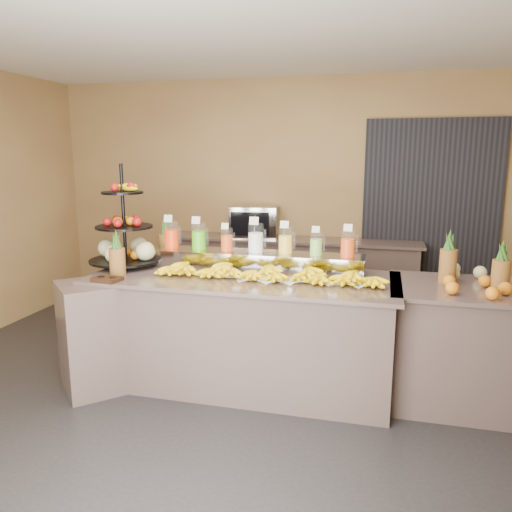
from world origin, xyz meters
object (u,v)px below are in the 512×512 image
at_px(right_fruit_pile, 472,278).
at_px(condiment_caddy, 107,279).
at_px(oven_warmer, 254,222).
at_px(banana_heap, 267,271).
at_px(fruit_stand, 129,240).
at_px(pitcher_tray, 256,261).

bearing_deg(right_fruit_pile, condiment_caddy, -170.34).
relative_size(condiment_caddy, oven_warmer, 0.37).
xyz_separation_m(banana_heap, oven_warmer, (-0.62, 2.00, 0.12)).
bearing_deg(fruit_stand, oven_warmer, 66.30).
bearing_deg(right_fruit_pile, fruit_stand, 178.32).
bearing_deg(fruit_stand, pitcher_tray, 4.12).
bearing_deg(right_fruit_pile, pitcher_tray, 172.36).
xyz_separation_m(pitcher_tray, right_fruit_pile, (1.71, -0.23, 0.01)).
xyz_separation_m(banana_heap, condiment_caddy, (-1.20, -0.37, -0.05)).
xyz_separation_m(fruit_stand, oven_warmer, (0.67, 1.82, -0.04)).
height_order(pitcher_tray, banana_heap, banana_heap).
height_order(pitcher_tray, fruit_stand, fruit_stand).
bearing_deg(oven_warmer, pitcher_tray, -82.19).
bearing_deg(banana_heap, oven_warmer, 107.26).
height_order(condiment_caddy, right_fruit_pile, right_fruit_pile).
distance_m(fruit_stand, right_fruit_pile, 2.84).
bearing_deg(fruit_stand, right_fruit_pile, -5.00).
distance_m(banana_heap, condiment_caddy, 1.26).
distance_m(fruit_stand, oven_warmer, 1.94).
distance_m(fruit_stand, condiment_caddy, 0.60).
bearing_deg(right_fruit_pile, banana_heap, -176.34).
bearing_deg(oven_warmer, right_fruit_pile, -48.52).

